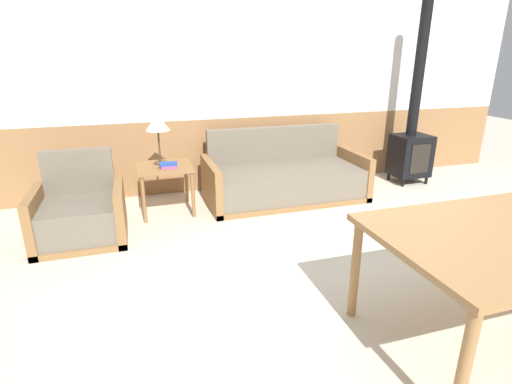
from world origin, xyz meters
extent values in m
plane|color=beige|center=(0.00, 0.00, 0.00)|extent=(16.00, 16.00, 0.00)
cube|color=#996B42|center=(0.00, 2.63, 0.46)|extent=(7.20, 0.06, 0.92)
cube|color=silver|center=(0.00, 2.63, 1.81)|extent=(7.20, 0.06, 1.78)
cube|color=olive|center=(-0.05, 1.97, 0.03)|extent=(1.91, 0.90, 0.06)
cube|color=#6B6051|center=(-0.05, 1.95, 0.23)|extent=(1.75, 0.82, 0.33)
cube|color=#6B6051|center=(-0.05, 2.36, 0.61)|extent=(1.75, 0.10, 0.43)
cube|color=olive|center=(-0.97, 1.97, 0.27)|extent=(0.08, 0.90, 0.53)
cube|color=olive|center=(0.87, 1.97, 0.27)|extent=(0.08, 0.90, 0.53)
cube|color=olive|center=(-2.33, 1.48, 0.03)|extent=(0.82, 0.74, 0.06)
cube|color=#6B6051|center=(-2.33, 1.46, 0.22)|extent=(0.66, 0.66, 0.32)
cube|color=#6B6051|center=(-2.33, 1.80, 0.60)|extent=(0.66, 0.10, 0.44)
cube|color=olive|center=(-2.70, 1.48, 0.26)|extent=(0.08, 0.74, 0.52)
cube|color=olive|center=(-1.96, 1.48, 0.26)|extent=(0.08, 0.74, 0.52)
cube|color=olive|center=(-1.47, 1.98, 0.52)|extent=(0.58, 0.58, 0.03)
cylinder|color=olive|center=(-1.73, 1.72, 0.25)|extent=(0.04, 0.04, 0.51)
cylinder|color=olive|center=(-1.22, 1.72, 0.25)|extent=(0.04, 0.04, 0.51)
cylinder|color=olive|center=(-1.73, 2.24, 0.25)|extent=(0.04, 0.04, 0.51)
cylinder|color=olive|center=(-1.22, 2.24, 0.25)|extent=(0.04, 0.04, 0.51)
cylinder|color=#4C3823|center=(-1.51, 2.08, 0.55)|extent=(0.15, 0.15, 0.02)
cylinder|color=#4C3823|center=(-1.51, 2.08, 0.73)|extent=(0.02, 0.02, 0.35)
cone|color=beige|center=(-1.51, 2.08, 1.00)|extent=(0.26, 0.26, 0.18)
cube|color=#994C84|center=(-1.43, 1.88, 0.55)|extent=(0.18, 0.14, 0.03)
cube|color=#234799|center=(-1.44, 1.89, 0.58)|extent=(0.19, 0.13, 0.03)
cylinder|color=#9E7042|center=(-0.45, -1.27, 0.35)|extent=(0.06, 0.06, 0.70)
cylinder|color=#9E7042|center=(-0.45, -0.33, 0.35)|extent=(0.06, 0.06, 0.70)
cylinder|color=black|center=(1.65, 1.94, 0.05)|extent=(0.04, 0.04, 0.10)
cylinder|color=black|center=(2.02, 1.94, 0.05)|extent=(0.04, 0.04, 0.10)
cylinder|color=black|center=(1.65, 2.26, 0.05)|extent=(0.04, 0.04, 0.10)
cylinder|color=black|center=(2.02, 2.26, 0.05)|extent=(0.04, 0.04, 0.10)
cube|color=black|center=(1.84, 2.10, 0.38)|extent=(0.47, 0.41, 0.56)
cube|color=black|center=(1.84, 1.89, 0.38)|extent=(0.28, 0.01, 0.39)
cylinder|color=black|center=(1.84, 2.14, 1.50)|extent=(0.14, 0.14, 1.69)
camera|label=1|loc=(-1.77, -2.36, 1.72)|focal=28.00mm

